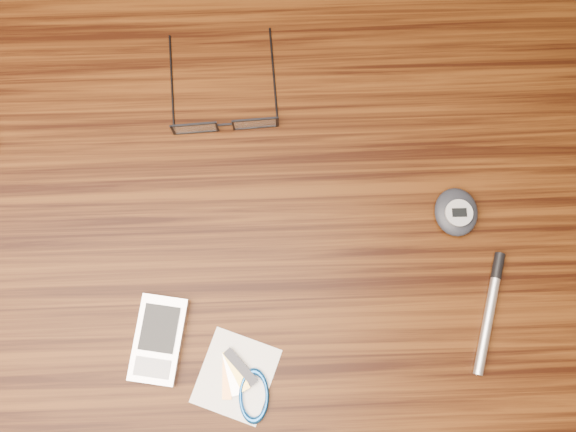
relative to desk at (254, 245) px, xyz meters
name	(u,v)px	position (x,y,z in m)	size (l,w,h in m)	color
ground	(268,293)	(0.00, 0.00, -0.65)	(3.80, 3.80, 0.00)	#472814
desk	(254,245)	(0.00, 0.00, 0.00)	(1.00, 0.70, 0.75)	#391B09
eyeglasses	(225,120)	(-0.03, 0.14, 0.12)	(0.14, 0.14, 0.03)	black
pda_phone	(159,339)	(-0.11, -0.13, 0.11)	(0.07, 0.11, 0.01)	silver
pedometer	(456,212)	(0.25, 0.01, 0.11)	(0.05, 0.06, 0.02)	black
notepad_keys	(245,386)	(-0.01, -0.18, 0.11)	(0.11, 0.11, 0.01)	white
silver_pen	(491,303)	(0.28, -0.10, 0.11)	(0.05, 0.14, 0.01)	silver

